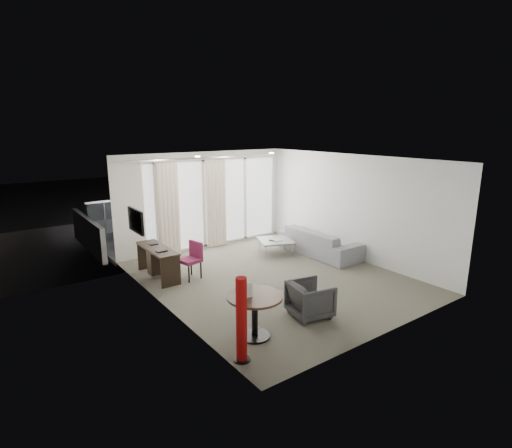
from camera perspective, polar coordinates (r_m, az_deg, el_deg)
floor at (r=8.90m, az=2.27°, el=-7.65°), size 5.00×6.00×0.00m
ceiling at (r=8.31m, az=2.45°, el=9.29°), size 5.00×6.00×0.00m
wall_left at (r=7.29m, az=-13.35°, el=-2.11°), size 0.00×6.00×2.60m
wall_right at (r=10.21m, az=13.50°, el=2.39°), size 0.00×6.00×2.60m
wall_front at (r=6.50m, az=18.90°, el=-4.41°), size 5.00×0.00×2.60m
window_panel at (r=11.13m, az=-5.93°, el=3.09°), size 4.00×0.02×2.38m
window_frame at (r=11.11m, az=-5.89°, el=3.07°), size 4.10×0.06×2.44m
curtain_left at (r=10.35m, az=-12.45°, el=2.03°), size 0.60×0.20×2.38m
curtain_right at (r=10.96m, az=-5.72°, el=2.93°), size 0.60×0.20×2.38m
curtain_track at (r=10.68m, az=-7.06°, el=9.38°), size 4.80×0.04×0.04m
downlight_a at (r=9.17m, az=-8.36°, el=9.51°), size 0.12×0.12×0.02m
downlight_b at (r=10.30m, az=2.21°, el=10.10°), size 0.12×0.12×0.02m
desk at (r=9.08m, az=-13.82°, el=-5.35°), size 0.45×1.44×0.67m
tv at (r=8.61m, az=-16.81°, el=0.44°), size 0.05×0.80×0.50m
desk_chair at (r=8.82m, az=-9.45°, el=-5.20°), size 0.52×0.50×0.81m
round_table at (r=6.41m, az=-0.18°, el=-13.05°), size 1.01×1.01×0.70m
menu_card at (r=6.19m, az=-1.07°, el=-10.31°), size 0.13×0.03×0.24m
red_lamp at (r=5.71m, az=-2.09°, el=-13.53°), size 0.33×0.33×1.25m
tub_armchair at (r=7.14m, az=7.76°, el=-10.62°), size 0.80×0.79×0.63m
coffee_table at (r=10.46m, az=2.82°, el=-3.26°), size 1.10×1.10×0.38m
remote at (r=10.31m, az=2.24°, el=-2.51°), size 0.09×0.19×0.02m
magazine at (r=10.38m, az=2.83°, el=-2.41°), size 0.29×0.33×0.02m
sofa at (r=10.50m, az=9.03°, el=-2.51°), size 0.90×2.30×0.67m
terrace_slab at (r=12.71m, az=-9.20°, el=-1.50°), size 5.60×3.00×0.12m
rattan_chair_a at (r=12.69m, az=-5.35°, el=0.55°), size 0.62×0.62×0.72m
rattan_chair_b at (r=13.66m, az=-4.89°, el=1.91°), size 0.76×0.76×0.91m
rattan_table at (r=12.66m, az=-3.30°, el=-0.06°), size 0.57×0.57×0.46m
balustrade at (r=13.87m, az=-11.98°, el=2.03°), size 5.50×0.06×1.05m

